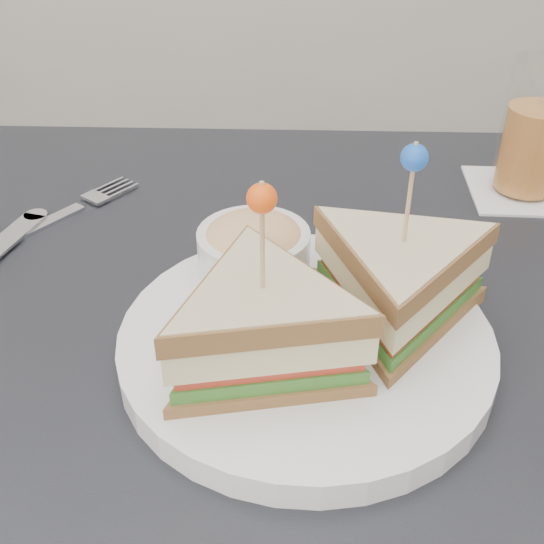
{
  "coord_description": "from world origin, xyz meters",
  "views": [
    {
      "loc": [
        0.02,
        -0.41,
        1.09
      ],
      "look_at": [
        0.01,
        0.01,
        0.8
      ],
      "focal_mm": 45.0,
      "sensor_mm": 36.0,
      "label": 1
    }
  ],
  "objects": [
    {
      "name": "drink_set",
      "position": [
        0.27,
        0.24,
        0.81
      ],
      "size": [
        0.11,
        0.11,
        0.14
      ],
      "rotation": [
        0.0,
        0.0,
        -0.03
      ],
      "color": "white",
      "rests_on": "table"
    },
    {
      "name": "plate_meal",
      "position": [
        0.04,
        -0.02,
        0.79
      ],
      "size": [
        0.35,
        0.35,
        0.16
      ],
      "rotation": [
        0.0,
        0.0,
        -0.33
      ],
      "color": "white",
      "rests_on": "table"
    },
    {
      "name": "cutlery_fork",
      "position": [
        -0.2,
        0.18,
        0.75
      ],
      "size": [
        0.13,
        0.17,
        0.01
      ],
      "rotation": [
        0.0,
        0.0,
        -0.64
      ],
      "color": "silver",
      "rests_on": "table"
    },
    {
      "name": "table",
      "position": [
        0.0,
        0.0,
        0.67
      ],
      "size": [
        0.8,
        0.8,
        0.75
      ],
      "color": "black",
      "rests_on": "ground"
    }
  ]
}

